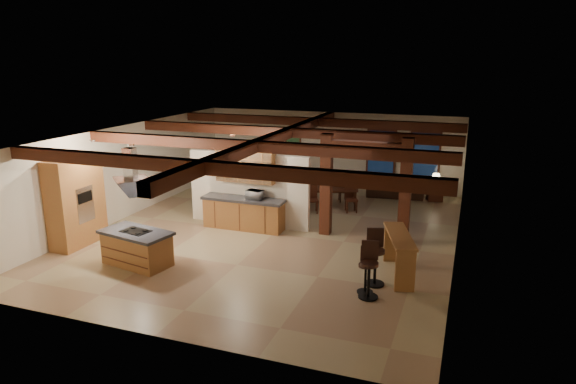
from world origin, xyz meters
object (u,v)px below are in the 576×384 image
Objects in this scene: kitchen_island at (137,248)px; sofa at (395,189)px; dining_table at (329,197)px; bar_counter at (399,248)px.

kitchen_island is 9.86m from sofa.
dining_table is at bearing 40.45° from sofa.
kitchen_island is 0.98× the size of dining_table.
kitchen_island is 0.93× the size of sofa.
dining_table is at bearing 64.50° from kitchen_island.
kitchen_island reaches higher than sofa.
kitchen_island reaches higher than dining_table.
bar_counter is at bearing 92.61° from sofa.
dining_table reaches higher than sofa.
bar_counter reaches higher than dining_table.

